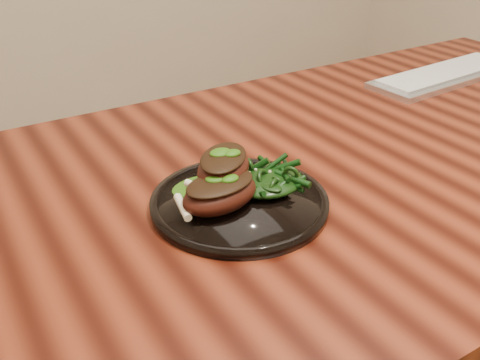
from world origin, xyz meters
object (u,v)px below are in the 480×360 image
greens_heap (267,177)px  keyboard (446,75)px  plate (239,202)px  lamb_chop_front (220,192)px  desk (346,192)px

greens_heap → keyboard: 0.69m
plate → greens_heap: 0.05m
greens_heap → keyboard: size_ratio=0.26×
plate → greens_heap: size_ratio=2.34×
plate → lamb_chop_front: 0.05m
greens_heap → keyboard: greens_heap is taller
lamb_chop_front → plate: bearing=13.6°
plate → lamb_chop_front: size_ratio=2.03×
desk → keyboard: bearing=21.3°
desk → plate: 0.28m
lamb_chop_front → keyboard: (0.74, 0.24, -0.03)m
lamb_chop_front → greens_heap: bearing=8.8°
lamb_chop_front → desk: bearing=12.1°
desk → lamb_chop_front: size_ratio=12.99×
desk → greens_heap: size_ratio=14.93×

